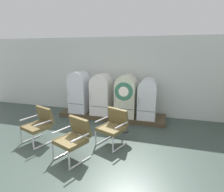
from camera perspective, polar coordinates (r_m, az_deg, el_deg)
ground at (r=4.42m, az=-11.76°, el=-19.95°), size 12.00×10.00×0.05m
back_wall at (r=7.17m, az=1.43°, el=6.21°), size 11.76×0.12×2.90m
display_plinth at (r=6.90m, az=0.01°, el=-5.97°), size 3.83×0.95×0.15m
refrigerator_0 at (r=6.99m, az=-10.08°, el=1.64°), size 0.65×0.67×1.53m
refrigerator_1 at (r=6.68m, az=-3.30°, el=0.93°), size 0.68×0.70×1.46m
refrigerator_2 at (r=6.45m, az=4.36°, el=0.40°), size 0.70×0.72×1.46m
refrigerator_3 at (r=6.35m, az=10.82°, el=-0.45°), size 0.59×0.70×1.36m
armchair_left at (r=5.37m, az=-21.48°, el=-7.77°), size 0.81×0.84×0.94m
armchair_right at (r=4.88m, az=0.43°, el=-8.91°), size 0.83×0.86×0.94m
armchair_center at (r=4.36m, az=-11.66°, el=-12.13°), size 0.83×0.85×0.94m
sign_stand at (r=5.51m, az=3.56°, el=-3.04°), size 0.54×0.32×1.52m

